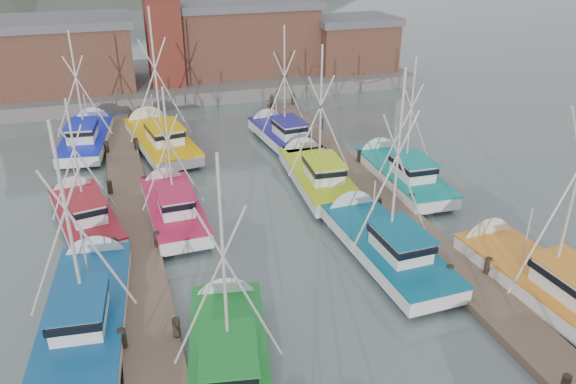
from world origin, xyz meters
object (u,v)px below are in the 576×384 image
object	(u,v)px
boat_12	(159,138)
boat_8	(172,206)
lookout_tower	(164,37)
boat_4	(229,353)

from	to	relation	value
boat_12	boat_8	bearing A→B (deg)	-100.84
lookout_tower	boat_12	distance (m)	14.18
boat_8	boat_12	xyz separation A→B (m)	(0.50, 11.26, 0.01)
lookout_tower	boat_4	size ratio (longest dim) A/B	0.89
boat_4	boat_8	bearing A→B (deg)	102.58
boat_4	boat_8	world-z (taller)	boat_4
boat_4	boat_8	size ratio (longest dim) A/B	1.09
boat_4	boat_12	bearing A→B (deg)	100.46
boat_12	lookout_tower	bearing A→B (deg)	71.81
boat_8	lookout_tower	bearing A→B (deg)	81.69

